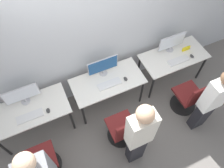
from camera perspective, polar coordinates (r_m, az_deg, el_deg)
name	(u,v)px	position (r m, az deg, el deg)	size (l,w,h in m)	color
ground_plane	(115,114)	(4.19, 0.70, -7.80)	(20.00, 20.00, 0.00)	slate
wall_back	(95,34)	(3.46, -4.36, 12.84)	(12.00, 0.05, 2.80)	#B7BCC1
desk_left	(30,113)	(3.74, -20.64, -7.04)	(1.24, 0.61, 0.70)	silver
monitor_left	(22,95)	(3.61, -22.53, -2.64)	(0.54, 0.15, 0.36)	#B2B2B7
keyboard_left	(30,116)	(3.60, -20.66, -7.92)	(0.41, 0.14, 0.02)	silver
mouse_left	(48,111)	(3.56, -16.35, -6.68)	(0.06, 0.09, 0.03)	#333333
office_chair_left	(43,163)	(3.66, -17.64, -19.09)	(0.48, 0.48, 0.89)	black
desk_center	(108,83)	(3.79, -1.16, 0.17)	(1.24, 0.61, 0.70)	silver
monitor_center	(103,66)	(3.67, -2.38, 4.72)	(0.54, 0.15, 0.36)	#B2B2B7
keyboard_center	(109,84)	(3.68, -0.68, 0.01)	(0.41, 0.14, 0.02)	silver
mouse_center	(126,79)	(3.73, 3.56, 1.35)	(0.06, 0.09, 0.03)	#333333
office_chair_center	(123,130)	(3.67, 2.83, -11.84)	(0.48, 0.48, 0.89)	black
person_center	(139,136)	(3.05, 7.12, -13.23)	(0.36, 0.22, 1.70)	#232328
desk_right	(173,59)	(4.29, 15.72, 6.43)	(1.24, 0.61, 0.70)	silver
monitor_right	(172,42)	(4.17, 15.36, 10.46)	(0.54, 0.15, 0.36)	#B2B2B7
keyboard_right	(179,60)	(4.17, 16.98, 5.91)	(0.41, 0.14, 0.02)	silver
mouse_right	(192,56)	(4.31, 20.15, 6.85)	(0.06, 0.09, 0.03)	#333333
office_chair_right	(189,98)	(4.18, 19.51, -3.38)	(0.48, 0.48, 0.89)	black
person_right	(211,101)	(3.69, 24.48, -4.12)	(0.36, 0.20, 1.55)	#232328
placard_right	(186,49)	(4.37, 18.79, 8.74)	(0.16, 0.03, 0.08)	yellow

